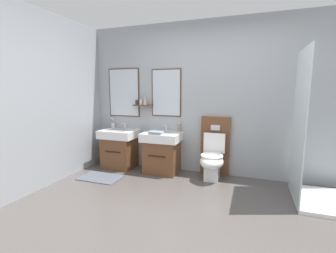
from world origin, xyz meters
name	(u,v)px	position (x,y,z in m)	size (l,w,h in m)	color
ground_plane	(182,228)	(0.00, 0.00, -0.05)	(5.87, 4.83, 0.10)	#4C4744
wall_back	(211,99)	(-0.02, 1.76, 1.29)	(4.67, 0.27, 2.58)	#999EA3
wall_left	(18,101)	(-2.27, 0.00, 1.29)	(0.12, 3.63, 2.58)	#999EA3
bath_mat	(101,177)	(-1.65, 0.86, 0.01)	(0.68, 0.44, 0.01)	#474C56
vanity_sink_left	(120,147)	(-1.65, 1.47, 0.38)	(0.65, 0.53, 0.71)	brown
tap_on_left_sink	(124,125)	(-1.65, 1.67, 0.78)	(0.03, 0.13, 0.11)	silver
vanity_sink_right	(162,151)	(-0.80, 1.47, 0.38)	(0.65, 0.53, 0.71)	brown
tap_on_right_sink	(166,127)	(-0.80, 1.67, 0.78)	(0.03, 0.13, 0.11)	silver
toilet	(213,156)	(0.09, 1.50, 0.38)	(0.48, 0.62, 1.00)	brown
toothbrush_cup	(113,125)	(-1.90, 1.66, 0.76)	(0.07, 0.07, 0.20)	silver
soap_dispenser	(179,128)	(-0.55, 1.67, 0.78)	(0.06, 0.06, 0.17)	gray
folded_hand_towel	(156,133)	(-0.84, 1.31, 0.73)	(0.22, 0.16, 0.04)	gray
shower_tray	(322,173)	(1.52, 1.08, 0.40)	(0.98, 0.88, 1.95)	white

